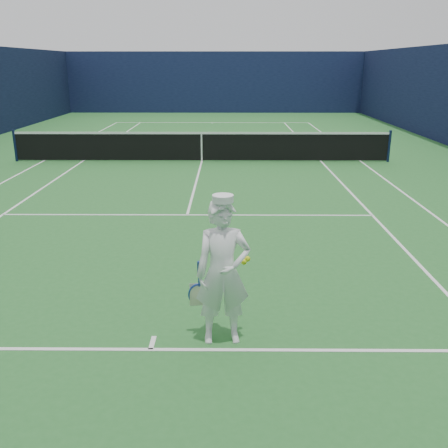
{
  "coord_description": "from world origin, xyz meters",
  "views": [
    {
      "loc": [
        0.91,
        -17.01,
        3.21
      ],
      "look_at": [
        0.85,
        -10.14,
        1.0
      ],
      "focal_mm": 40.0,
      "sensor_mm": 36.0,
      "label": 1
    }
  ],
  "objects": [
    {
      "name": "ground",
      "position": [
        0.0,
        0.0,
        0.0
      ],
      "size": [
        80.0,
        80.0,
        0.0
      ],
      "primitive_type": "plane",
      "color": "#27682A",
      "rests_on": "ground"
    },
    {
      "name": "court_markings",
      "position": [
        0.0,
        0.0,
        0.0
      ],
      "size": [
        11.03,
        23.83,
        0.01
      ],
      "color": "white",
      "rests_on": "ground"
    },
    {
      "name": "windscreen_fence",
      "position": [
        0.0,
        0.0,
        2.0
      ],
      "size": [
        20.12,
        36.12,
        4.0
      ],
      "color": "#10173B",
      "rests_on": "ground"
    },
    {
      "name": "tennis_net",
      "position": [
        0.0,
        0.0,
        0.55
      ],
      "size": [
        12.88,
        0.09,
        1.07
      ],
      "color": "#141E4C",
      "rests_on": "ground"
    },
    {
      "name": "tennis_player",
      "position": [
        0.85,
        -11.64,
        0.89
      ],
      "size": [
        0.79,
        0.49,
        1.82
      ],
      "rotation": [
        0.0,
        0.0,
        0.11
      ],
      "color": "white",
      "rests_on": "ground"
    }
  ]
}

